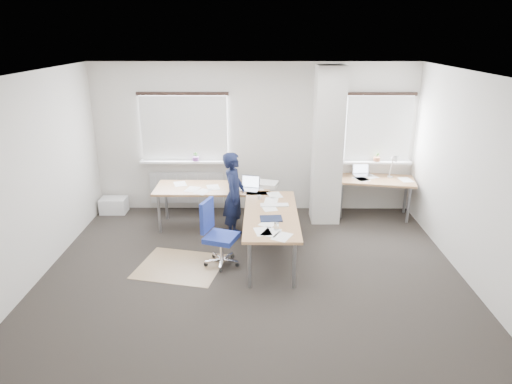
{
  "coord_description": "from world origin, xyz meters",
  "views": [
    {
      "loc": [
        0.11,
        -5.9,
        3.3
      ],
      "look_at": [
        0.05,
        0.9,
        0.9
      ],
      "focal_mm": 32.0,
      "sensor_mm": 36.0,
      "label": 1
    }
  ],
  "objects_px": {
    "task_chair": "(219,247)",
    "person": "(234,195)",
    "desk_side": "(375,181)",
    "desk_main": "(243,201)"
  },
  "relations": [
    {
      "from": "person",
      "to": "task_chair",
      "type": "bearing_deg",
      "value": -179.94
    },
    {
      "from": "desk_side",
      "to": "person",
      "type": "distance_m",
      "value": 2.75
    },
    {
      "from": "person",
      "to": "desk_side",
      "type": "bearing_deg",
      "value": -59.87
    },
    {
      "from": "desk_main",
      "to": "task_chair",
      "type": "relative_size",
      "value": 2.62
    },
    {
      "from": "desk_main",
      "to": "person",
      "type": "xyz_separation_m",
      "value": [
        -0.15,
        0.15,
        0.04
      ]
    },
    {
      "from": "task_chair",
      "to": "person",
      "type": "relative_size",
      "value": 0.68
    },
    {
      "from": "desk_main",
      "to": "desk_side",
      "type": "height_order",
      "value": "desk_side"
    },
    {
      "from": "desk_main",
      "to": "person",
      "type": "distance_m",
      "value": 0.22
    },
    {
      "from": "task_chair",
      "to": "person",
      "type": "distance_m",
      "value": 1.11
    },
    {
      "from": "desk_side",
      "to": "task_chair",
      "type": "distance_m",
      "value": 3.4
    }
  ]
}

